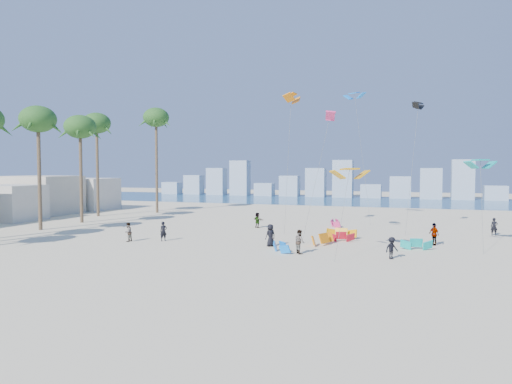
% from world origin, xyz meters
% --- Properties ---
extents(ground, '(220.00, 220.00, 0.00)m').
position_xyz_m(ground, '(0.00, 0.00, 0.00)').
color(ground, beige).
rests_on(ground, ground).
extents(ocean, '(220.00, 220.00, 0.00)m').
position_xyz_m(ocean, '(0.00, 72.00, 0.01)').
color(ocean, navy).
rests_on(ocean, ground).
extents(kitesurfer_near, '(0.74, 0.77, 1.77)m').
position_xyz_m(kitesurfer_near, '(-5.10, 13.52, 0.89)').
color(kitesurfer_near, black).
rests_on(kitesurfer_near, ground).
extents(kitesurfer_mid, '(1.11, 1.15, 1.87)m').
position_xyz_m(kitesurfer_mid, '(8.15, 11.39, 0.94)').
color(kitesurfer_mid, gray).
rests_on(kitesurfer_mid, ground).
extents(kitesurfers_far, '(32.75, 16.36, 1.93)m').
position_xyz_m(kitesurfers_far, '(7.37, 17.70, 0.89)').
color(kitesurfers_far, black).
rests_on(kitesurfers_far, ground).
extents(grounded_kites, '(12.60, 19.50, 0.94)m').
position_xyz_m(grounded_kites, '(10.25, 18.59, 0.43)').
color(grounded_kites, '#0E7AF2').
rests_on(grounded_kites, ground).
extents(flying_kites, '(26.90, 26.73, 16.37)m').
position_xyz_m(flying_kites, '(14.14, 21.76, 10.72)').
color(flying_kites, orange).
rests_on(flying_kites, ground).
extents(palm_row, '(8.93, 44.80, 15.54)m').
position_xyz_m(palm_row, '(-21.80, 16.18, 11.87)').
color(palm_row, brown).
rests_on(palm_row, ground).
extents(distant_skyline, '(85.00, 3.00, 8.40)m').
position_xyz_m(distant_skyline, '(-1.19, 82.00, 3.09)').
color(distant_skyline, '#9EADBF').
rests_on(distant_skyline, ground).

